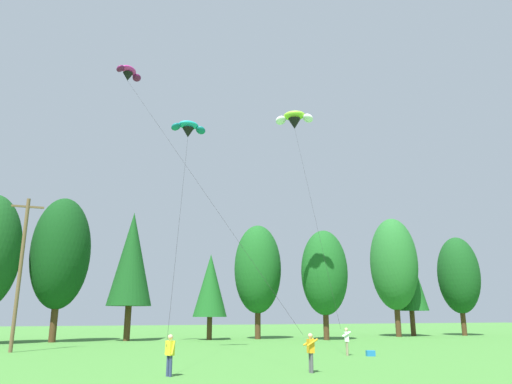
{
  "coord_description": "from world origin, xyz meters",
  "views": [
    {
      "loc": [
        -9.59,
        1.04,
        2.52
      ],
      "look_at": [
        -0.11,
        25.87,
        9.32
      ],
      "focal_mm": 33.63,
      "sensor_mm": 36.0,
      "label": 1
    }
  ],
  "objects_px": {
    "kite_flyer_far": "(347,339)",
    "parafoil_kite_mid_magenta": "(129,74)",
    "kite_flyer_mid": "(311,349)",
    "picnic_cooler": "(371,353)",
    "parafoil_kite_far_lime_white": "(294,120)",
    "utility_pole": "(20,269)",
    "parafoil_kite_high_teal": "(188,129)",
    "kite_flyer_near": "(170,352)"
  },
  "relations": [
    {
      "from": "kite_flyer_mid",
      "to": "picnic_cooler",
      "type": "bearing_deg",
      "value": 41.04
    },
    {
      "from": "kite_flyer_far",
      "to": "parafoil_kite_far_lime_white",
      "type": "height_order",
      "value": "parafoil_kite_far_lime_white"
    },
    {
      "from": "parafoil_kite_mid_magenta",
      "to": "picnic_cooler",
      "type": "relative_size",
      "value": 44.09
    },
    {
      "from": "utility_pole",
      "to": "kite_flyer_far",
      "type": "xyz_separation_m",
      "value": [
        20.13,
        -10.38,
        -4.66
      ]
    },
    {
      "from": "parafoil_kite_far_lime_white",
      "to": "kite_flyer_mid",
      "type": "bearing_deg",
      "value": -114.25
    },
    {
      "from": "parafoil_kite_mid_magenta",
      "to": "kite_flyer_far",
      "type": "bearing_deg",
      "value": -45.06
    },
    {
      "from": "kite_flyer_far",
      "to": "kite_flyer_mid",
      "type": "bearing_deg",
      "value": -130.6
    },
    {
      "from": "utility_pole",
      "to": "picnic_cooler",
      "type": "distance_m",
      "value": 24.67
    },
    {
      "from": "kite_flyer_far",
      "to": "parafoil_kite_far_lime_white",
      "type": "bearing_deg",
      "value": 81.9
    },
    {
      "from": "utility_pole",
      "to": "parafoil_kite_mid_magenta",
      "type": "relative_size",
      "value": 0.47
    },
    {
      "from": "parafoil_kite_high_teal",
      "to": "parafoil_kite_mid_magenta",
      "type": "bearing_deg",
      "value": 117.77
    },
    {
      "from": "kite_flyer_mid",
      "to": "picnic_cooler",
      "type": "height_order",
      "value": "kite_flyer_mid"
    },
    {
      "from": "kite_flyer_near",
      "to": "parafoil_kite_mid_magenta",
      "type": "relative_size",
      "value": 0.07
    },
    {
      "from": "kite_flyer_far",
      "to": "parafoil_kite_mid_magenta",
      "type": "xyz_separation_m",
      "value": [
        -13.46,
        13.48,
        22.78
      ]
    },
    {
      "from": "kite_flyer_near",
      "to": "kite_flyer_mid",
      "type": "distance_m",
      "value": 6.23
    },
    {
      "from": "kite_flyer_far",
      "to": "parafoil_kite_high_teal",
      "type": "bearing_deg",
      "value": 148.29
    },
    {
      "from": "kite_flyer_mid",
      "to": "kite_flyer_far",
      "type": "height_order",
      "value": "same"
    },
    {
      "from": "utility_pole",
      "to": "kite_flyer_far",
      "type": "distance_m",
      "value": 23.13
    },
    {
      "from": "kite_flyer_far",
      "to": "parafoil_kite_far_lime_white",
      "type": "relative_size",
      "value": 0.09
    },
    {
      "from": "kite_flyer_far",
      "to": "parafoil_kite_high_teal",
      "type": "height_order",
      "value": "parafoil_kite_high_teal"
    },
    {
      "from": "parafoil_kite_high_teal",
      "to": "parafoil_kite_mid_magenta",
      "type": "height_order",
      "value": "parafoil_kite_mid_magenta"
    },
    {
      "from": "kite_flyer_near",
      "to": "parafoil_kite_high_teal",
      "type": "xyz_separation_m",
      "value": [
        3.11,
        12.31,
        15.11
      ]
    },
    {
      "from": "picnic_cooler",
      "to": "utility_pole",
      "type": "bearing_deg",
      "value": -10.93
    },
    {
      "from": "kite_flyer_near",
      "to": "parafoil_kite_mid_magenta",
      "type": "height_order",
      "value": "parafoil_kite_mid_magenta"
    },
    {
      "from": "utility_pole",
      "to": "picnic_cooler",
      "type": "relative_size",
      "value": 20.72
    },
    {
      "from": "kite_flyer_near",
      "to": "kite_flyer_far",
      "type": "bearing_deg",
      "value": 27.38
    },
    {
      "from": "kite_flyer_mid",
      "to": "picnic_cooler",
      "type": "distance_m",
      "value": 9.94
    },
    {
      "from": "kite_flyer_far",
      "to": "parafoil_kite_mid_magenta",
      "type": "relative_size",
      "value": 0.07
    },
    {
      "from": "parafoil_kite_high_teal",
      "to": "utility_pole",
      "type": "bearing_deg",
      "value": 156.95
    },
    {
      "from": "parafoil_kite_high_teal",
      "to": "picnic_cooler",
      "type": "xyz_separation_m",
      "value": [
        10.51,
        -6.76,
        -15.92
      ]
    },
    {
      "from": "picnic_cooler",
      "to": "parafoil_kite_mid_magenta",
      "type": "bearing_deg",
      "value": -27.61
    },
    {
      "from": "picnic_cooler",
      "to": "parafoil_kite_far_lime_white",
      "type": "bearing_deg",
      "value": -74.48
    },
    {
      "from": "kite_flyer_mid",
      "to": "parafoil_kite_far_lime_white",
      "type": "height_order",
      "value": "parafoil_kite_far_lime_white"
    },
    {
      "from": "kite_flyer_near",
      "to": "parafoil_kite_high_teal",
      "type": "bearing_deg",
      "value": 75.82
    },
    {
      "from": "kite_flyer_near",
      "to": "picnic_cooler",
      "type": "distance_m",
      "value": 14.74
    },
    {
      "from": "kite_flyer_mid",
      "to": "parafoil_kite_mid_magenta",
      "type": "height_order",
      "value": "parafoil_kite_mid_magenta"
    },
    {
      "from": "kite_flyer_mid",
      "to": "picnic_cooler",
      "type": "relative_size",
      "value": 3.25
    },
    {
      "from": "utility_pole",
      "to": "parafoil_kite_far_lime_white",
      "type": "height_order",
      "value": "parafoil_kite_far_lime_white"
    },
    {
      "from": "utility_pole",
      "to": "kite_flyer_mid",
      "type": "relative_size",
      "value": 6.37
    },
    {
      "from": "kite_flyer_near",
      "to": "picnic_cooler",
      "type": "relative_size",
      "value": 3.25
    },
    {
      "from": "parafoil_kite_far_lime_white",
      "to": "utility_pole",
      "type": "bearing_deg",
      "value": 178.51
    },
    {
      "from": "kite_flyer_mid",
      "to": "kite_flyer_far",
      "type": "bearing_deg",
      "value": 49.4
    }
  ]
}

